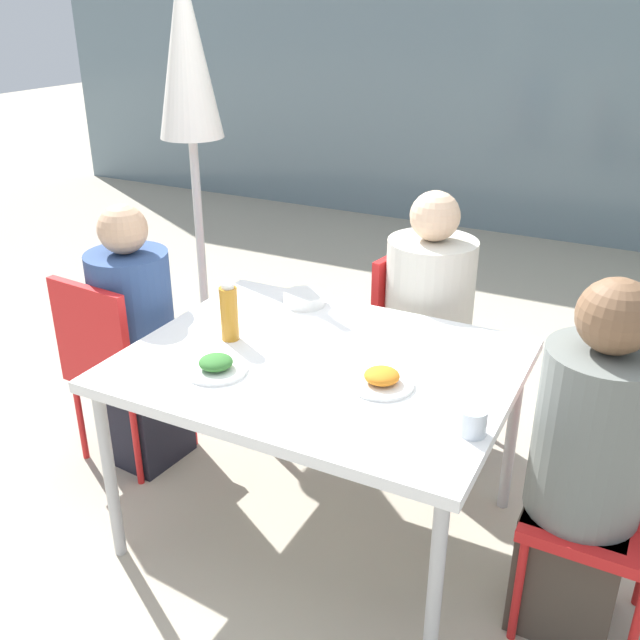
{
  "coord_description": "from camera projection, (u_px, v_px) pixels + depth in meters",
  "views": [
    {
      "loc": [
        1.0,
        -1.94,
        1.89
      ],
      "look_at": [
        0.0,
        0.0,
        0.89
      ],
      "focal_mm": 40.0,
      "sensor_mm": 36.0,
      "label": 1
    }
  ],
  "objects": [
    {
      "name": "ground_plane",
      "position": [
        320.0,
        527.0,
        2.77
      ],
      "size": [
        24.0,
        24.0,
        0.0
      ],
      "primitive_type": "plane",
      "color": "#B2A893"
    },
    {
      "name": "building_facade",
      "position": [
        566.0,
        49.0,
        5.52
      ],
      "size": [
        10.0,
        0.2,
        3.0
      ],
      "color": "slate",
      "rests_on": "ground"
    },
    {
      "name": "dining_table",
      "position": [
        320.0,
        373.0,
        2.49
      ],
      "size": [
        1.32,
        1.03,
        0.74
      ],
      "color": "white",
      "rests_on": "ground"
    },
    {
      "name": "chair_left",
      "position": [
        115.0,
        358.0,
        2.97
      ],
      "size": [
        0.43,
        0.43,
        0.87
      ],
      "rotation": [
        0.0,
        0.0,
        -0.09
      ],
      "color": "red",
      "rests_on": "ground"
    },
    {
      "name": "person_left",
      "position": [
        137.0,
        346.0,
        2.99
      ],
      "size": [
        0.33,
        0.33,
        1.15
      ],
      "rotation": [
        0.0,
        0.0,
        -0.09
      ],
      "color": "black",
      "rests_on": "ground"
    },
    {
      "name": "chair_right",
      "position": [
        604.0,
        482.0,
        2.22
      ],
      "size": [
        0.41,
        0.41,
        0.87
      ],
      "rotation": [
        0.0,
        0.0,
        3.13
      ],
      "color": "red",
      "rests_on": "ground"
    },
    {
      "name": "person_right",
      "position": [
        586.0,
        475.0,
        2.15
      ],
      "size": [
        0.34,
        0.34,
        1.2
      ],
      "rotation": [
        0.0,
        0.0,
        3.13
      ],
      "color": "#473D33",
      "rests_on": "ground"
    },
    {
      "name": "chair_far",
      "position": [
        416.0,
        331.0,
        3.21
      ],
      "size": [
        0.46,
        0.46,
        0.87
      ],
      "rotation": [
        0.0,
        0.0,
        -1.74
      ],
      "color": "red",
      "rests_on": "ground"
    },
    {
      "name": "person_far",
      "position": [
        427.0,
        332.0,
        3.11
      ],
      "size": [
        0.39,
        0.39,
        1.17
      ],
      "rotation": [
        0.0,
        0.0,
        -1.74
      ],
      "color": "black",
      "rests_on": "ground"
    },
    {
      "name": "closed_umbrella",
      "position": [
        189.0,
        83.0,
        3.33
      ],
      "size": [
        0.36,
        0.36,
        2.07
      ],
      "color": "#333333",
      "rests_on": "ground"
    },
    {
      "name": "plate_0",
      "position": [
        216.0,
        366.0,
        2.37
      ],
      "size": [
        0.21,
        0.21,
        0.06
      ],
      "color": "white",
      "rests_on": "dining_table"
    },
    {
      "name": "plate_1",
      "position": [
        382.0,
        380.0,
        2.29
      ],
      "size": [
        0.21,
        0.21,
        0.06
      ],
      "color": "white",
      "rests_on": "dining_table"
    },
    {
      "name": "bottle",
      "position": [
        229.0,
        313.0,
        2.57
      ],
      "size": [
        0.07,
        0.07,
        0.22
      ],
      "color": "#B7751E",
      "rests_on": "dining_table"
    },
    {
      "name": "drinking_cup",
      "position": [
        473.0,
        422.0,
        2.03
      ],
      "size": [
        0.08,
        0.08,
        0.08
      ],
      "color": "silver",
      "rests_on": "dining_table"
    },
    {
      "name": "salad_bowl",
      "position": [
        304.0,
        299.0,
        2.89
      ],
      "size": [
        0.17,
        0.17,
        0.05
      ],
      "color": "white",
      "rests_on": "dining_table"
    }
  ]
}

